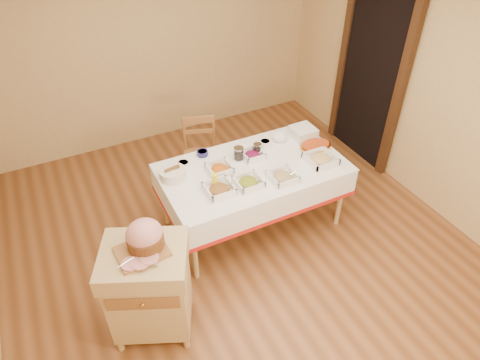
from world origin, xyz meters
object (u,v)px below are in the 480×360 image
at_px(dining_chair, 201,155).
at_px(plate_stack, 303,132).
at_px(dining_table, 253,180).
at_px(bread_basket, 173,174).
at_px(brass_platter, 316,146).
at_px(preserve_jar_left, 239,154).
at_px(mustard_bottle, 215,179).
at_px(butcher_cart, 149,286).
at_px(preserve_jar_right, 257,149).
at_px(ham_on_board, 144,238).

bearing_deg(dining_chair, plate_stack, -32.17).
bearing_deg(dining_table, bread_basket, 165.70).
bearing_deg(bread_basket, brass_platter, -6.97).
bearing_deg(dining_chair, brass_platter, -40.76).
bearing_deg(preserve_jar_left, mustard_bottle, -143.63).
bearing_deg(bread_basket, butcher_cart, -120.70).
bearing_deg(bread_basket, preserve_jar_right, 0.25).
distance_m(ham_on_board, preserve_jar_left, 1.54).
distance_m(mustard_bottle, bread_basket, 0.42).
distance_m(preserve_jar_right, bread_basket, 0.92).
bearing_deg(dining_chair, bread_basket, -129.71).
distance_m(butcher_cart, preserve_jar_right, 1.78).
bearing_deg(bread_basket, plate_stack, 1.77).
bearing_deg(dining_table, brass_platter, 0.77).
distance_m(butcher_cart, brass_platter, 2.22).
bearing_deg(preserve_jar_left, preserve_jar_right, 1.61).
bearing_deg(plate_stack, preserve_jar_left, -176.54).
distance_m(dining_chair, mustard_bottle, 1.04).
bearing_deg(ham_on_board, dining_chair, 55.82).
bearing_deg(mustard_bottle, preserve_jar_left, 36.37).
relative_size(preserve_jar_left, brass_platter, 0.38).
height_order(dining_table, brass_platter, brass_platter).
bearing_deg(ham_on_board, dining_table, 29.15).
bearing_deg(plate_stack, dining_table, -161.90).
xyz_separation_m(preserve_jar_left, brass_platter, (0.81, -0.18, -0.04)).
relative_size(preserve_jar_left, plate_stack, 0.55).
relative_size(preserve_jar_left, bread_basket, 0.52).
bearing_deg(butcher_cart, brass_platter, 20.09).
xyz_separation_m(preserve_jar_left, plate_stack, (0.80, 0.05, -0.00)).
bearing_deg(dining_table, preserve_jar_left, 108.36).
relative_size(dining_table, preserve_jar_right, 16.65).
relative_size(dining_chair, preserve_jar_left, 6.67).
relative_size(dining_chair, mustard_bottle, 5.37).
height_order(ham_on_board, brass_platter, ham_on_board).
distance_m(dining_table, brass_platter, 0.77).
xyz_separation_m(dining_chair, plate_stack, (0.96, -0.61, 0.37)).
relative_size(dining_table, preserve_jar_left, 13.81).
distance_m(dining_chair, bread_basket, 0.92).
height_order(ham_on_board, bread_basket, ham_on_board).
bearing_deg(preserve_jar_right, preserve_jar_left, -178.39).
bearing_deg(dining_chair, butcher_cart, -124.62).
height_order(ham_on_board, plate_stack, ham_on_board).
relative_size(dining_chair, preserve_jar_right, 8.04).
xyz_separation_m(ham_on_board, mustard_bottle, (0.83, 0.62, -0.19)).
bearing_deg(butcher_cart, dining_chair, 55.38).
bearing_deg(brass_platter, preserve_jar_left, 167.30).
xyz_separation_m(dining_chair, mustard_bottle, (-0.23, -0.94, 0.38)).
bearing_deg(bread_basket, ham_on_board, -119.72).
distance_m(preserve_jar_right, plate_stack, 0.59).
height_order(mustard_bottle, bread_basket, mustard_bottle).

